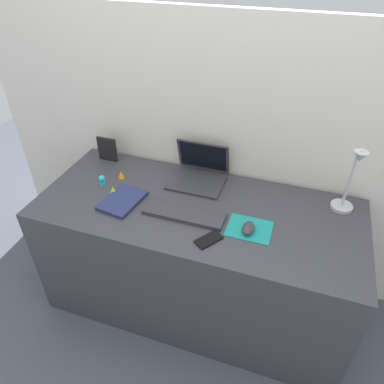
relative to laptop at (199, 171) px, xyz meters
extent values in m
plane|color=#474C56|center=(0.07, -0.25, -0.79)|extent=(6.00, 6.00, 0.00)
cube|color=silver|center=(0.07, 0.15, 0.01)|extent=(2.88, 0.05, 1.61)
cube|color=#38383D|center=(0.07, -0.25, -0.42)|extent=(1.68, 0.71, 0.74)
cube|color=#333338|center=(0.00, -0.06, -0.05)|extent=(0.30, 0.21, 0.01)
cube|color=#333338|center=(0.00, 0.07, 0.06)|extent=(0.30, 0.06, 0.20)
cube|color=black|center=(0.00, 0.07, 0.06)|extent=(0.27, 0.05, 0.17)
cube|color=#333338|center=(0.03, -0.33, -0.04)|extent=(0.41, 0.13, 0.02)
cube|color=teal|center=(0.36, -0.32, -0.05)|extent=(0.21, 0.17, 0.00)
ellipsoid|color=#333338|center=(0.36, -0.34, -0.03)|extent=(0.06, 0.10, 0.03)
cube|color=black|center=(0.20, -0.46, -0.05)|extent=(0.13, 0.14, 0.01)
cylinder|color=#B7B7BC|center=(0.77, -0.01, -0.04)|extent=(0.11, 0.11, 0.02)
cylinder|color=#B7B7BC|center=(0.77, -0.01, 0.12)|extent=(0.01, 0.01, 0.32)
cylinder|color=#B7B7BC|center=(0.77, -0.05, 0.29)|extent=(0.01, 0.07, 0.09)
cone|color=#B7B7BC|center=(0.77, -0.09, 0.29)|extent=(0.06, 0.06, 0.05)
cube|color=navy|center=(-0.31, -0.33, -0.04)|extent=(0.20, 0.26, 0.02)
cube|color=black|center=(-0.59, 0.02, 0.02)|extent=(0.12, 0.02, 0.15)
cone|color=orange|center=(-0.43, -0.13, -0.03)|extent=(0.04, 0.04, 0.04)
cone|color=#8CDB33|center=(-0.39, -0.28, -0.03)|extent=(0.04, 0.04, 0.05)
cylinder|color=#28B7CC|center=(-0.49, -0.23, -0.04)|extent=(0.03, 0.03, 0.03)
sphere|color=#28B7CC|center=(-0.49, -0.23, -0.01)|extent=(0.04, 0.04, 0.04)
camera|label=1|loc=(0.51, -1.62, 1.10)|focal=33.61mm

